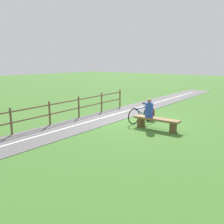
# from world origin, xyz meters

# --- Properties ---
(ground_plane) EXTENTS (80.00, 80.00, 0.00)m
(ground_plane) POSITION_xyz_m (0.00, 0.00, 0.00)
(ground_plane) COLOR #3D6B28
(paved_path) EXTENTS (3.27, 36.05, 0.02)m
(paved_path) POSITION_xyz_m (1.29, 4.00, 0.01)
(paved_path) COLOR #565454
(paved_path) RESTS_ON ground_plane
(path_centre_line) EXTENTS (1.25, 31.98, 0.00)m
(path_centre_line) POSITION_xyz_m (1.29, 4.00, 0.02)
(path_centre_line) COLOR silver
(path_centre_line) RESTS_ON paved_path
(bench) EXTENTS (1.90, 0.49, 0.46)m
(bench) POSITION_xyz_m (-1.58, 0.68, 0.32)
(bench) COLOR brown
(bench) RESTS_ON ground_plane
(person_seated) EXTENTS (0.34, 0.34, 0.75)m
(person_seated) POSITION_xyz_m (-1.23, 0.70, 0.79)
(person_seated) COLOR #2847B7
(person_seated) RESTS_ON bench
(bicycle) EXTENTS (0.31, 1.71, 0.89)m
(bicycle) POSITION_xyz_m (-0.50, 0.08, 0.38)
(bicycle) COLOR black
(bicycle) RESTS_ON ground_plane
(backpack) EXTENTS (0.40, 0.36, 0.46)m
(backpack) POSITION_xyz_m (-0.56, -0.57, 0.23)
(backpack) COLOR maroon
(backpack) RESTS_ON ground_plane
(fence_roadside) EXTENTS (1.11, 14.61, 1.02)m
(fence_roadside) POSITION_xyz_m (2.18, 4.75, 0.61)
(fence_roadside) COLOR brown
(fence_roadside) RESTS_ON ground_plane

